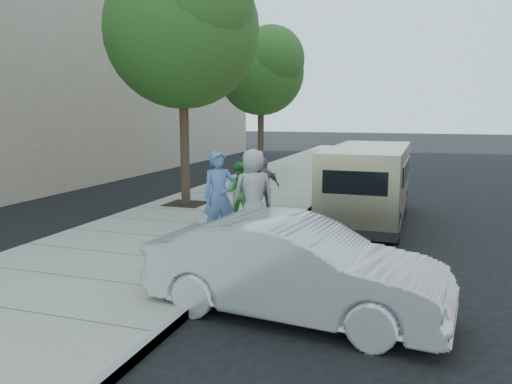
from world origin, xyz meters
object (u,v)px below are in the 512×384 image
tree_far (262,68)px  person_striped_polo (264,187)px  tree_near (183,24)px  parking_meter (243,189)px  van (368,183)px  person_officer (219,196)px  person_gray_shirt (253,192)px  sedan (295,268)px  person_green_shirt (239,192)px

tree_far → person_striped_polo: size_ratio=3.97×
tree_near → parking_meter: 5.88m
van → person_officer: (-2.89, -3.48, 0.05)m
tree_far → van: tree_far is taller
tree_far → parking_meter: tree_far is taller
person_officer → person_gray_shirt: person_gray_shirt is taller
tree_far → person_gray_shirt: bearing=-73.2°
van → person_striped_polo: size_ratio=3.47×
tree_near → tree_far: tree_near is taller
tree_far → person_gray_shirt: size_ratio=3.22×
sedan → person_officer: person_officer is taller
parking_meter → person_gray_shirt: person_gray_shirt is taller
person_officer → person_striped_polo: size_ratio=1.23×
parking_meter → person_green_shirt: 0.95m
van → person_gray_shirt: bearing=-129.8°
parking_meter → person_gray_shirt: 0.49m
tree_far → person_green_shirt: bearing=-75.6°
tree_far → person_officer: tree_far is taller
sedan → person_striped_polo: 6.34m
person_officer → person_striped_polo: (0.19, 2.70, -0.19)m
sedan → person_striped_polo: (-2.35, 5.88, 0.23)m
parking_meter → van: (2.71, 2.42, -0.07)m
person_officer → person_green_shirt: bearing=57.1°
van → sedan: 6.69m
parking_meter → van: van is taller
van → tree_far: bearing=125.8°
tree_near → person_striped_polo: bearing=-20.7°
person_officer → van: bearing=10.4°
sedan → van: bearing=2.8°
person_green_shirt → tree_far: bearing=-89.7°
tree_far → person_officer: size_ratio=3.24×
person_green_shirt → person_gray_shirt: bearing=110.3°
tree_near → person_gray_shirt: bearing=-43.4°
tree_near → person_striped_polo: tree_near is taller
person_green_shirt → person_striped_polo: size_ratio=0.97×
van → person_gray_shirt: (-2.34, -2.75, 0.05)m
person_striped_polo → parking_meter: bearing=43.3°
parking_meter → person_officer: 1.08m
tree_far → van: bearing=-54.9°
tree_near → person_officer: size_ratio=3.76×
tree_near → person_green_shirt: 5.55m
person_striped_polo → tree_near: bearing=-67.3°
sedan → person_striped_polo: size_ratio=2.73×
van → sedan: van is taller
tree_near → sedan: bearing=-53.2°
person_gray_shirt → van: bearing=-167.9°
person_officer → tree_far: bearing=63.3°
person_gray_shirt → person_striped_polo: bearing=-117.0°
tree_far → van: (5.56, -7.89, -3.78)m
parking_meter → person_striped_polo: person_striped_polo is taller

